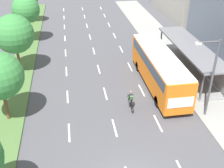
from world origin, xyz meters
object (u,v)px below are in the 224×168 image
Objects in this scene: median_tree_third at (14,34)px; median_tree_fourth at (26,9)px; bus at (159,66)px; bus_shelter at (192,56)px; streetlight at (211,74)px; cyclist at (131,101)px.

median_tree_third is 1.00× the size of median_tree_fourth.
median_tree_third is at bearing -91.85° from median_tree_fourth.
bus is at bearing -46.37° from median_tree_fourth.
median_tree_fourth reaches higher than bus.
median_tree_third is at bearing 158.71° from bus.
bus_shelter is 1.08× the size of bus.
bus is 6.14m from streetlight.
streetlight is at bearing -105.36° from bus_shelter.
median_tree_third is at bearing 170.30° from bus_shelter.
cyclist is at bearing -40.77° from median_tree_third.
bus is 6.20× the size of cyclist.
median_tree_third is at bearing 139.23° from cyclist.
cyclist is 0.30× the size of median_tree_fourth.
bus_shelter is 21.29m from median_tree_fourth.
median_tree_third reaches higher than bus_shelter.
median_tree_third reaches higher than median_tree_fourth.
median_tree_third is (-10.14, 8.74, 3.39)m from cyclist.
bus is 1.87× the size of median_tree_fourth.
streetlight is (5.62, -2.00, 3.10)m from cyclist.
median_tree_third is (-13.59, 5.30, 2.11)m from bus.
median_tree_third is at bearing 145.73° from streetlight.
bus_shelter is 8.22m from streetlight.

